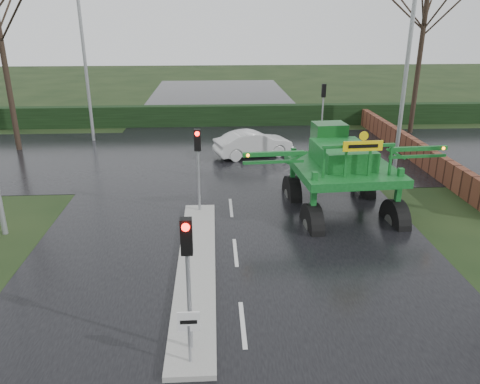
{
  "coord_description": "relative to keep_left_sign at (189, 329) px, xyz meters",
  "views": [
    {
      "loc": [
        -0.65,
        -10.24,
        7.59
      ],
      "look_at": [
        0.19,
        4.61,
        2.0
      ],
      "focal_mm": 35.0,
      "sensor_mm": 36.0,
      "label": 1
    }
  ],
  "objects": [
    {
      "name": "tree_right_far",
      "position": [
        14.3,
        22.5,
        5.44
      ],
      "size": [
        7.0,
        7.0,
        12.05
      ],
      "color": "black",
      "rests_on": "ground"
    },
    {
      "name": "keep_left_sign",
      "position": [
        0.0,
        0.0,
        0.0
      ],
      "size": [
        0.5,
        0.07,
        1.35
      ],
      "color": "gray",
      "rests_on": "ground"
    },
    {
      "name": "ground",
      "position": [
        1.3,
        1.5,
        -1.06
      ],
      "size": [
        140.0,
        140.0,
        0.0
      ],
      "primitive_type": "plane",
      "color": "black",
      "rests_on": "ground"
    },
    {
      "name": "street_light_right",
      "position": [
        9.49,
        13.5,
        4.93
      ],
      "size": [
        3.85,
        0.3,
        10.0
      ],
      "color": "gray",
      "rests_on": "ground"
    },
    {
      "name": "median_island",
      "position": [
        0.0,
        4.5,
        -0.97
      ],
      "size": [
        1.2,
        10.0,
        0.16
      ],
      "primitive_type": "cube",
      "color": "gray",
      "rests_on": "ground"
    },
    {
      "name": "road_main",
      "position": [
        1.3,
        11.5,
        -1.05
      ],
      "size": [
        14.0,
        80.0,
        0.02
      ],
      "primitive_type": "cube",
      "color": "black",
      "rests_on": "ground"
    },
    {
      "name": "white_sedan",
      "position": [
        2.89,
        17.22,
        -1.06
      ],
      "size": [
        4.73,
        2.83,
        1.47
      ],
      "primitive_type": "imported",
      "rotation": [
        0.0,
        0.0,
        1.88
      ],
      "color": "silver",
      "rests_on": "ground"
    },
    {
      "name": "crop_sprayer",
      "position": [
        4.32,
        7.65,
        1.15
      ],
      "size": [
        8.35,
        5.47,
        4.67
      ],
      "rotation": [
        0.0,
        0.0,
        0.07
      ],
      "color": "black",
      "rests_on": "ground"
    },
    {
      "name": "brick_wall",
      "position": [
        11.8,
        17.5,
        -0.46
      ],
      "size": [
        0.4,
        20.0,
        1.2
      ],
      "primitive_type": "cube",
      "color": "#592D1E",
      "rests_on": "ground"
    },
    {
      "name": "street_light_left_far",
      "position": [
        -6.89,
        21.5,
        4.93
      ],
      "size": [
        3.85,
        0.3,
        10.0
      ],
      "color": "gray",
      "rests_on": "ground"
    },
    {
      "name": "road_cross",
      "position": [
        1.3,
        17.5,
        -1.05
      ],
      "size": [
        80.0,
        12.0,
        0.02
      ],
      "primitive_type": "cube",
      "color": "black",
      "rests_on": "ground"
    },
    {
      "name": "hedge_row",
      "position": [
        1.3,
        25.5,
        -0.31
      ],
      "size": [
        44.0,
        0.9,
        1.5
      ],
      "primitive_type": "cube",
      "color": "black",
      "rests_on": "ground"
    },
    {
      "name": "traffic_signal_mid",
      "position": [
        0.0,
        8.99,
        1.53
      ],
      "size": [
        0.26,
        0.33,
        3.52
      ],
      "color": "gray",
      "rests_on": "ground"
    },
    {
      "name": "traffic_signal_far",
      "position": [
        7.8,
        21.51,
        1.53
      ],
      "size": [
        0.26,
        0.33,
        3.52
      ],
      "rotation": [
        0.0,
        0.0,
        3.14
      ],
      "color": "gray",
      "rests_on": "ground"
    },
    {
      "name": "traffic_signal_near",
      "position": [
        0.0,
        0.49,
        1.53
      ],
      "size": [
        0.26,
        0.33,
        3.52
      ],
      "color": "gray",
      "rests_on": "ground"
    }
  ]
}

